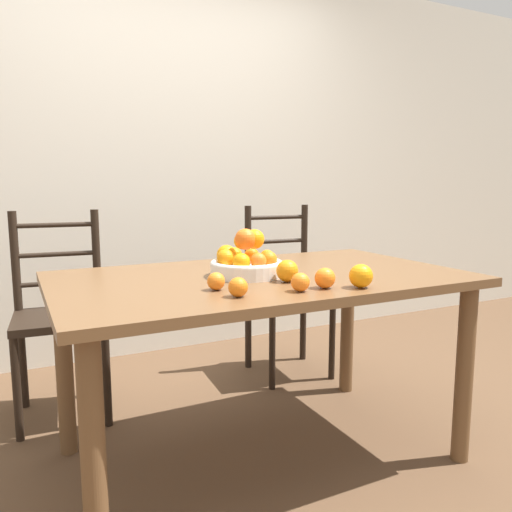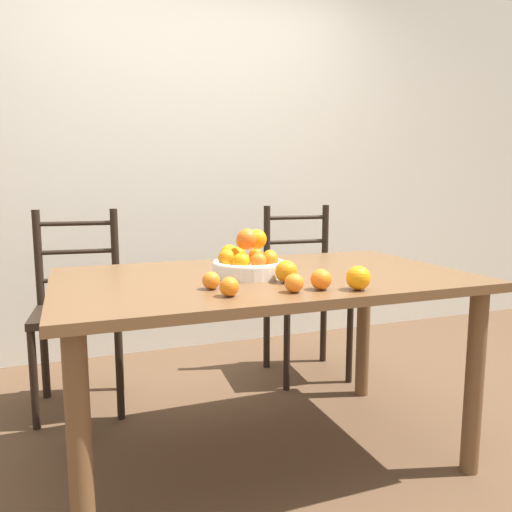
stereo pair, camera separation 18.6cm
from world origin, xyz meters
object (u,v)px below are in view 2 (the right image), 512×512
at_px(orange_loose_0, 286,271).
at_px(orange_loose_2, 358,278).
at_px(orange_loose_3, 321,279).
at_px(chair_left, 78,313).
at_px(fruit_bowl, 248,261).
at_px(orange_loose_5, 294,283).
at_px(chair_right, 304,294).
at_px(orange_loose_1, 211,280).
at_px(orange_loose_4, 229,287).

relative_size(orange_loose_0, orange_loose_2, 0.98).
height_order(orange_loose_2, orange_loose_3, orange_loose_2).
distance_m(orange_loose_0, chair_left, 1.24).
bearing_deg(fruit_bowl, orange_loose_3, -66.28).
bearing_deg(orange_loose_5, orange_loose_3, 3.76).
relative_size(orange_loose_2, chair_right, 0.08).
relative_size(orange_loose_1, chair_left, 0.06).
height_order(orange_loose_0, chair_left, chair_left).
bearing_deg(orange_loose_0, orange_loose_5, -105.07).
relative_size(orange_loose_0, orange_loose_4, 1.28).
bearing_deg(orange_loose_5, orange_loose_4, 174.81).
bearing_deg(orange_loose_4, orange_loose_2, -7.85).
xyz_separation_m(orange_loose_3, orange_loose_5, (-0.10, -0.01, -0.00)).
bearing_deg(chair_right, orange_loose_3, -109.67).
xyz_separation_m(orange_loose_2, chair_left, (-0.89, 1.17, -0.33)).
relative_size(orange_loose_0, orange_loose_5, 1.28).
bearing_deg(chair_left, orange_loose_3, -50.39).
distance_m(orange_loose_0, chair_right, 1.16).
distance_m(orange_loose_3, chair_left, 1.40).
relative_size(fruit_bowl, orange_loose_4, 4.43).
bearing_deg(fruit_bowl, chair_right, 51.11).
xyz_separation_m(fruit_bowl, orange_loose_0, (0.09, -0.17, -0.02)).
relative_size(orange_loose_0, chair_left, 0.08).
xyz_separation_m(fruit_bowl, orange_loose_1, (-0.20, -0.19, -0.03)).
height_order(orange_loose_5, chair_right, chair_right).
bearing_deg(orange_loose_4, orange_loose_0, 28.64).
height_order(orange_loose_1, orange_loose_5, orange_loose_5).
xyz_separation_m(orange_loose_1, chair_left, (-0.43, 0.98, -0.32)).
bearing_deg(orange_loose_5, orange_loose_1, 149.11).
bearing_deg(orange_loose_2, orange_loose_3, 157.87).
xyz_separation_m(fruit_bowl, orange_loose_3, (0.15, -0.33, -0.02)).
bearing_deg(chair_right, orange_loose_1, -126.53).
bearing_deg(chair_left, orange_loose_1, -61.57).
xyz_separation_m(fruit_bowl, orange_loose_4, (-0.18, -0.32, -0.03)).
relative_size(orange_loose_1, orange_loose_2, 0.74).
bearing_deg(orange_loose_5, chair_right, 62.19).
distance_m(fruit_bowl, orange_loose_4, 0.37).
distance_m(orange_loose_2, orange_loose_4, 0.44).
distance_m(orange_loose_2, chair_right, 1.27).
bearing_deg(orange_loose_5, orange_loose_2, -10.46).
distance_m(fruit_bowl, orange_loose_5, 0.34).
height_order(orange_loose_1, chair_right, chair_right).
distance_m(orange_loose_4, chair_right, 1.41).
bearing_deg(chair_left, orange_loose_0, -48.48).
relative_size(fruit_bowl, chair_left, 0.28).
relative_size(fruit_bowl, orange_loose_0, 3.46).
relative_size(orange_loose_3, orange_loose_4, 1.13).
bearing_deg(orange_loose_3, chair_left, 124.58).
height_order(fruit_bowl, orange_loose_3, fruit_bowl).
distance_m(orange_loose_1, chair_right, 1.33).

